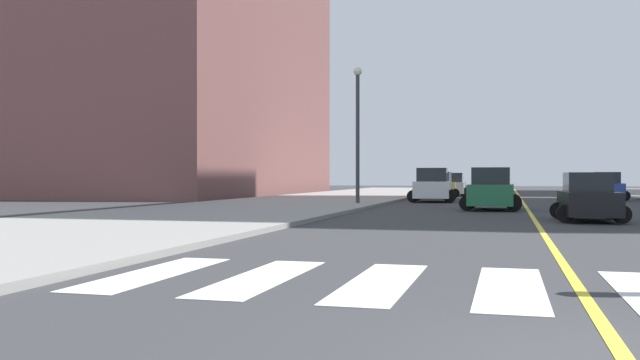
{
  "coord_description": "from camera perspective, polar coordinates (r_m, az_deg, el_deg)",
  "views": [
    {
      "loc": [
        -0.96,
        -5.9,
        1.53
      ],
      "look_at": [
        -11.98,
        35.31,
        1.31
      ],
      "focal_mm": 39.16,
      "sensor_mm": 36.0,
      "label": 1
    }
  ],
  "objects": [
    {
      "name": "street_lamp",
      "position": [
        36.43,
        3.09,
        4.73
      ],
      "size": [
        0.44,
        0.44,
        7.07
      ],
      "color": "#38383D",
      "rests_on": "sidewalk_kerb_west"
    },
    {
      "name": "car_black_third",
      "position": [
        25.54,
        21.06,
        -1.41
      ],
      "size": [
        2.4,
        3.78,
        1.67
      ],
      "rotation": [
        0.0,
        0.0,
        3.17
      ],
      "color": "black",
      "rests_on": "ground"
    },
    {
      "name": "car_blue_sixth",
      "position": [
        48.37,
        22.36,
        -0.54
      ],
      "size": [
        2.62,
        4.11,
        1.81
      ],
      "rotation": [
        0.0,
        0.0,
        3.11
      ],
      "color": "#2D479E",
      "rests_on": "ground"
    },
    {
      "name": "lane_divider_paint",
      "position": [
        45.93,
        16.17,
        -1.62
      ],
      "size": [
        0.16,
        80.0,
        0.01
      ],
      "primitive_type": "cube",
      "color": "yellow",
      "rests_on": "ground"
    },
    {
      "name": "car_green_nearest",
      "position": [
        32.72,
        13.83,
        -0.81
      ],
      "size": [
        2.73,
        4.34,
        1.93
      ],
      "rotation": [
        0.0,
        0.0,
        -0.01
      ],
      "color": "#236B42",
      "rests_on": "ground"
    },
    {
      "name": "car_silver_second",
      "position": [
        54.81,
        10.78,
        -0.43
      ],
      "size": [
        2.57,
        4.07,
        1.8
      ],
      "rotation": [
        0.0,
        0.0,
        0.02
      ],
      "color": "#B7B7BC",
      "rests_on": "ground"
    },
    {
      "name": "sidewalk_kerb_west",
      "position": [
        28.27,
        -8.49,
        -2.66
      ],
      "size": [
        10.0,
        120.0,
        0.15
      ],
      "primitive_type": "cube",
      "color": "gray",
      "rests_on": "ground"
    },
    {
      "name": "car_yellow_fourth",
      "position": [
        49.02,
        9.7,
        -0.49
      ],
      "size": [
        2.64,
        4.18,
        1.85
      ],
      "rotation": [
        0.0,
        0.0,
        -0.02
      ],
      "color": "gold",
      "rests_on": "ground"
    },
    {
      "name": "car_white_fifth",
      "position": [
        42.47,
        9.18,
        -0.49
      ],
      "size": [
        2.98,
        4.64,
        2.03
      ],
      "rotation": [
        0.0,
        0.0,
        0.05
      ],
      "color": "silver",
      "rests_on": "ground"
    },
    {
      "name": "low_rise_brick_west",
      "position": [
        60.38,
        -10.49,
        8.99
      ],
      "size": [
        16.0,
        32.0,
        21.33
      ],
      "primitive_type": "cube",
      "color": "brown",
      "rests_on": "ground"
    },
    {
      "name": "crosswalk_paint",
      "position": [
        10.06,
        20.5,
        -8.42
      ],
      "size": [
        13.5,
        4.0,
        0.01
      ],
      "color": "silver",
      "rests_on": "ground"
    }
  ]
}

